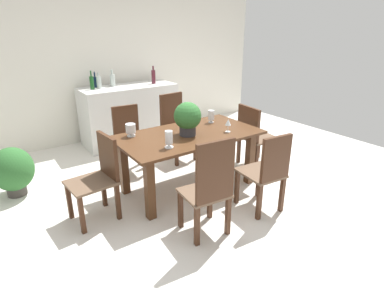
{
  "coord_description": "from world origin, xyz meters",
  "views": [
    {
      "loc": [
        -2.03,
        -2.93,
        1.97
      ],
      "look_at": [
        0.06,
        0.08,
        0.58
      ],
      "focal_mm": 29.49,
      "sensor_mm": 36.0,
      "label": 1
    }
  ],
  "objects_px": {
    "wine_bottle_clear": "(113,80)",
    "potted_plant_floor": "(13,170)",
    "wine_bottle_green": "(99,82)",
    "wine_glass": "(228,123)",
    "chair_near_left": "(210,186)",
    "chair_near_right": "(267,170)",
    "chair_foot_end": "(254,133)",
    "kitchen_counter": "(130,114)",
    "chair_head_end": "(100,174)",
    "chair_far_right": "(175,124)",
    "wine_bottle_tall": "(92,82)",
    "crystal_vase_right": "(131,129)",
    "flower_centerpiece": "(188,118)",
    "crystal_vase_left": "(169,138)",
    "wine_bottle_dark": "(153,76)",
    "crystal_vase_center_near": "(211,116)",
    "chair_far_left": "(129,136)",
    "wine_bottle_amber": "(95,82)",
    "dining_table": "(189,144)"
  },
  "relations": [
    {
      "from": "wine_bottle_clear",
      "to": "potted_plant_floor",
      "type": "height_order",
      "value": "wine_bottle_clear"
    },
    {
      "from": "potted_plant_floor",
      "to": "wine_bottle_green",
      "type": "bearing_deg",
      "value": 34.51
    },
    {
      "from": "potted_plant_floor",
      "to": "wine_glass",
      "type": "bearing_deg",
      "value": -29.05
    },
    {
      "from": "chair_near_left",
      "to": "chair_near_right",
      "type": "bearing_deg",
      "value": -174.6
    },
    {
      "from": "wine_glass",
      "to": "wine_bottle_green",
      "type": "height_order",
      "value": "wine_bottle_green"
    },
    {
      "from": "chair_foot_end",
      "to": "kitchen_counter",
      "type": "height_order",
      "value": "kitchen_counter"
    },
    {
      "from": "chair_head_end",
      "to": "potted_plant_floor",
      "type": "xyz_separation_m",
      "value": [
        -0.72,
        1.05,
        -0.17
      ]
    },
    {
      "from": "chair_far_right",
      "to": "wine_glass",
      "type": "height_order",
      "value": "chair_far_right"
    },
    {
      "from": "wine_bottle_tall",
      "to": "potted_plant_floor",
      "type": "distance_m",
      "value": 1.88
    },
    {
      "from": "wine_bottle_green",
      "to": "wine_bottle_tall",
      "type": "distance_m",
      "value": 0.13
    },
    {
      "from": "crystal_vase_right",
      "to": "kitchen_counter",
      "type": "xyz_separation_m",
      "value": [
        0.74,
        1.71,
        -0.32
      ]
    },
    {
      "from": "flower_centerpiece",
      "to": "crystal_vase_left",
      "type": "xyz_separation_m",
      "value": [
        -0.4,
        -0.23,
        -0.11
      ]
    },
    {
      "from": "chair_foot_end",
      "to": "wine_bottle_dark",
      "type": "distance_m",
      "value": 2.13
    },
    {
      "from": "chair_head_end",
      "to": "crystal_vase_center_near",
      "type": "relative_size",
      "value": 5.41
    },
    {
      "from": "chair_near_right",
      "to": "crystal_vase_center_near",
      "type": "height_order",
      "value": "chair_near_right"
    },
    {
      "from": "crystal_vase_left",
      "to": "wine_bottle_dark",
      "type": "distance_m",
      "value": 2.49
    },
    {
      "from": "chair_far_right",
      "to": "wine_bottle_green",
      "type": "bearing_deg",
      "value": 117.65
    },
    {
      "from": "kitchen_counter",
      "to": "wine_bottle_dark",
      "type": "bearing_deg",
      "value": -5.57
    },
    {
      "from": "flower_centerpiece",
      "to": "potted_plant_floor",
      "type": "distance_m",
      "value": 2.2
    },
    {
      "from": "chair_near_right",
      "to": "potted_plant_floor",
      "type": "relative_size",
      "value": 1.51
    },
    {
      "from": "chair_near_right",
      "to": "crystal_vase_left",
      "type": "bearing_deg",
      "value": -34.46
    },
    {
      "from": "crystal_vase_right",
      "to": "chair_near_left",
      "type": "bearing_deg",
      "value": -80.3
    },
    {
      "from": "wine_bottle_clear",
      "to": "crystal_vase_right",
      "type": "bearing_deg",
      "value": -105.95
    },
    {
      "from": "crystal_vase_center_near",
      "to": "crystal_vase_right",
      "type": "bearing_deg",
      "value": 174.7
    },
    {
      "from": "potted_plant_floor",
      "to": "wine_bottle_tall",
      "type": "bearing_deg",
      "value": 36.24
    },
    {
      "from": "flower_centerpiece",
      "to": "kitchen_counter",
      "type": "xyz_separation_m",
      "value": [
        0.16,
        2.06,
        -0.45
      ]
    },
    {
      "from": "chair_foot_end",
      "to": "flower_centerpiece",
      "type": "xyz_separation_m",
      "value": [
        -1.17,
        -0.04,
        0.44
      ]
    },
    {
      "from": "chair_far_left",
      "to": "crystal_vase_right",
      "type": "bearing_deg",
      "value": -106.16
    },
    {
      "from": "crystal_vase_center_near",
      "to": "wine_bottle_amber",
      "type": "xyz_separation_m",
      "value": [
        -0.87,
        2.0,
        0.26
      ]
    },
    {
      "from": "chair_near_left",
      "to": "wine_glass",
      "type": "xyz_separation_m",
      "value": [
        0.84,
        0.72,
        0.29
      ]
    },
    {
      "from": "wine_bottle_green",
      "to": "flower_centerpiece",
      "type": "bearing_deg",
      "value": -81.79
    },
    {
      "from": "kitchen_counter",
      "to": "crystal_vase_left",
      "type": "bearing_deg",
      "value": -103.72
    },
    {
      "from": "wine_glass",
      "to": "wine_bottle_tall",
      "type": "height_order",
      "value": "wine_bottle_tall"
    },
    {
      "from": "kitchen_counter",
      "to": "wine_bottle_green",
      "type": "distance_m",
      "value": 0.76
    },
    {
      "from": "chair_head_end",
      "to": "flower_centerpiece",
      "type": "height_order",
      "value": "flower_centerpiece"
    },
    {
      "from": "dining_table",
      "to": "wine_bottle_green",
      "type": "bearing_deg",
      "value": 99.37
    },
    {
      "from": "flower_centerpiece",
      "to": "potted_plant_floor",
      "type": "xyz_separation_m",
      "value": [
        -1.81,
        1.09,
        -0.62
      ]
    },
    {
      "from": "chair_near_right",
      "to": "potted_plant_floor",
      "type": "height_order",
      "value": "chair_near_right"
    },
    {
      "from": "flower_centerpiece",
      "to": "crystal_vase_right",
      "type": "height_order",
      "value": "flower_centerpiece"
    },
    {
      "from": "chair_far_left",
      "to": "crystal_vase_center_near",
      "type": "bearing_deg",
      "value": -34.7
    },
    {
      "from": "chair_near_left",
      "to": "wine_glass",
      "type": "relative_size",
      "value": 6.32
    },
    {
      "from": "dining_table",
      "to": "potted_plant_floor",
      "type": "bearing_deg",
      "value": 150.35
    },
    {
      "from": "kitchen_counter",
      "to": "wine_bottle_clear",
      "type": "height_order",
      "value": "wine_bottle_clear"
    },
    {
      "from": "wine_bottle_dark",
      "to": "chair_head_end",
      "type": "bearing_deg",
      "value": -131.24
    },
    {
      "from": "wine_bottle_amber",
      "to": "wine_bottle_dark",
      "type": "bearing_deg",
      "value": -13.61
    },
    {
      "from": "chair_far_left",
      "to": "wine_bottle_amber",
      "type": "xyz_separation_m",
      "value": [
        0.02,
        1.28,
        0.58
      ]
    },
    {
      "from": "chair_near_left",
      "to": "chair_far_right",
      "type": "xyz_separation_m",
      "value": [
        0.78,
        1.88,
        -0.01
      ]
    },
    {
      "from": "kitchen_counter",
      "to": "chair_far_right",
      "type": "bearing_deg",
      "value": -76.63
    },
    {
      "from": "crystal_vase_left",
      "to": "chair_head_end",
      "type": "bearing_deg",
      "value": 158.58
    },
    {
      "from": "crystal_vase_center_near",
      "to": "chair_near_left",
      "type": "bearing_deg",
      "value": -128.21
    }
  ]
}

